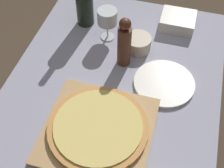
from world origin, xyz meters
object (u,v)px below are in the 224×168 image
(pepper_mill, at_px, (124,43))
(small_bowl, at_px, (138,43))
(pizza, at_px, (98,127))
(wine_glass, at_px, (107,18))

(pepper_mill, bearing_deg, small_bowl, 68.51)
(pizza, height_order, wine_glass, wine_glass)
(wine_glass, bearing_deg, pizza, -77.71)
(pizza, distance_m, small_bowl, 0.45)
(pepper_mill, bearing_deg, pizza, -90.45)
(pizza, relative_size, pepper_mill, 1.53)
(wine_glass, xyz_separation_m, small_bowl, (0.15, -0.03, -0.08))
(small_bowl, bearing_deg, wine_glass, 167.29)
(wine_glass, bearing_deg, pepper_mill, -50.64)
(pepper_mill, height_order, small_bowl, pepper_mill)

